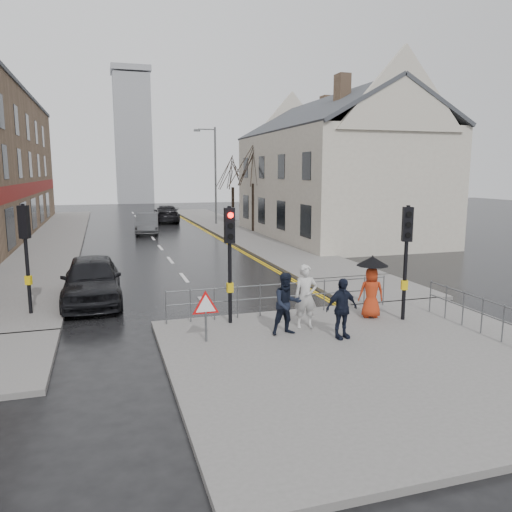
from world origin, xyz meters
TOP-DOWN VIEW (x-y plane):
  - ground at (0.00, 0.00)m, footprint 120.00×120.00m
  - near_pavement at (3.00, -3.50)m, footprint 10.00×9.00m
  - left_pavement at (-6.50, 23.00)m, footprint 4.00×44.00m
  - right_pavement at (6.50, 25.00)m, footprint 4.00×40.00m
  - pavement_bridge_right at (6.50, 3.00)m, footprint 4.00×4.20m
  - building_right_cream at (12.00, 18.00)m, footprint 9.00×16.40m
  - church_tower at (1.50, 62.00)m, footprint 5.00×5.00m
  - traffic_signal_near_left at (0.20, 0.20)m, footprint 0.28×0.27m
  - traffic_signal_near_right at (5.20, -1.00)m, footprint 0.34×0.33m
  - traffic_signal_far_left at (-5.50, 3.00)m, footprint 0.34×0.33m
  - guard_railing_front at (1.95, 0.60)m, footprint 7.14×0.04m
  - guard_railing_side at (6.50, -2.75)m, footprint 0.04×4.54m
  - warning_sign at (-0.80, -1.21)m, footprint 0.80×0.07m
  - street_lamp at (5.82, 28.00)m, footprint 1.83×0.25m
  - tree_near at (7.50, 22.00)m, footprint 2.40×2.40m
  - tree_far at (8.00, 30.00)m, footprint 2.40×2.40m
  - pedestrian_a at (2.13, -0.84)m, footprint 0.72×0.54m
  - pedestrian_b at (1.40, -1.26)m, footprint 0.85×0.68m
  - pedestrian_with_umbrella at (4.39, -0.52)m, footprint 0.96×0.96m
  - pedestrian_d at (2.67, -1.99)m, footprint 0.99×0.53m
  - car_parked at (-3.68, 4.30)m, footprint 1.95×4.82m
  - car_mid at (-0.12, 23.75)m, footprint 2.07×4.68m
  - car_far at (2.28, 31.75)m, footprint 2.54×5.46m

SIDE VIEW (x-z plane):
  - ground at x=0.00m, z-range 0.00..0.00m
  - near_pavement at x=3.00m, z-range 0.00..0.14m
  - left_pavement at x=-6.50m, z-range 0.00..0.14m
  - right_pavement at x=6.50m, z-range 0.00..0.14m
  - pavement_bridge_right at x=6.50m, z-range 0.00..0.14m
  - car_mid at x=-0.12m, z-range 0.00..1.49m
  - car_far at x=2.28m, z-range 0.00..1.54m
  - car_parked at x=-3.68m, z-range 0.00..1.64m
  - guard_railing_side at x=6.50m, z-range 0.34..1.34m
  - guard_railing_front at x=1.95m, z-range 0.36..1.36m
  - pedestrian_d at x=2.67m, z-range 0.14..1.75m
  - pedestrian_b at x=1.40m, z-range 0.14..1.83m
  - pedestrian_a at x=2.13m, z-range 0.14..1.93m
  - warning_sign at x=-0.80m, z-range 0.37..1.72m
  - pedestrian_with_umbrella at x=4.39m, z-range 0.28..2.14m
  - traffic_signal_near_left at x=0.20m, z-range 0.76..4.16m
  - traffic_signal_near_right at x=5.20m, z-range 0.76..4.16m
  - traffic_signal_far_left at x=-5.50m, z-range 0.76..4.16m
  - tree_far at x=8.00m, z-range 1.60..7.24m
  - street_lamp at x=5.82m, z-range 0.71..8.71m
  - building_right_cream at x=12.00m, z-range -0.27..9.83m
  - tree_near at x=7.50m, z-range 1.85..8.43m
  - church_tower at x=1.50m, z-range 0.00..18.00m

